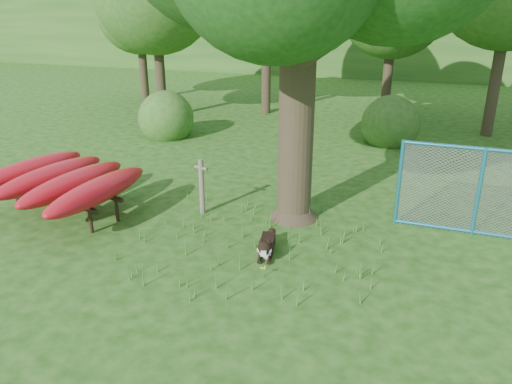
% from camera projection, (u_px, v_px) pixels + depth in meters
% --- Properties ---
extents(ground, '(80.00, 80.00, 0.00)m').
position_uv_depth(ground, '(222.00, 271.00, 8.35)').
color(ground, '#1A490E').
rests_on(ground, ground).
extents(wooden_post, '(0.33, 0.15, 1.19)m').
position_uv_depth(wooden_post, '(202.00, 185.00, 10.37)').
color(wooden_post, '#635B4A').
rests_on(wooden_post, ground).
extents(kayak_rack, '(3.23, 3.47, 0.98)m').
position_uv_depth(kayak_rack, '(62.00, 180.00, 10.32)').
color(kayak_rack, black).
rests_on(kayak_rack, ground).
extents(husky_dog, '(0.40, 1.04, 0.46)m').
position_uv_depth(husky_dog, '(266.00, 246.00, 8.84)').
color(husky_dog, black).
rests_on(husky_dog, ground).
extents(fence_section, '(2.98, 0.18, 2.90)m').
position_uv_depth(fence_section, '(479.00, 192.00, 9.34)').
color(fence_section, teal).
rests_on(fence_section, ground).
extents(wildflower_clump, '(0.09, 0.08, 0.19)m').
position_uv_depth(wildflower_clump, '(263.00, 269.00, 8.10)').
color(wildflower_clump, '#3C7D29').
rests_on(wildflower_clump, ground).
extents(bg_tree_c, '(4.00, 4.00, 6.12)m').
position_uv_depth(bg_tree_c, '(394.00, 2.00, 17.90)').
color(bg_tree_c, '#31281B').
rests_on(bg_tree_c, ground).
extents(bg_tree_f, '(3.60, 3.60, 5.55)m').
position_uv_depth(bg_tree_f, '(139.00, 11.00, 21.14)').
color(bg_tree_f, '#31281B').
rests_on(bg_tree_f, ground).
extents(shrub_left, '(1.80, 1.80, 1.80)m').
position_uv_depth(shrub_left, '(167.00, 136.00, 16.45)').
color(shrub_left, '#2B5B1D').
rests_on(shrub_left, ground).
extents(shrub_mid, '(1.80, 1.80, 1.80)m').
position_uv_depth(shrub_mid, '(389.00, 143.00, 15.71)').
color(shrub_mid, '#2B5B1D').
rests_on(shrub_mid, ground).
extents(wooded_hillside, '(80.00, 12.00, 6.00)m').
position_uv_depth(wooded_hillside, '(385.00, 19.00, 31.99)').
color(wooded_hillside, '#2B5B1D').
rests_on(wooded_hillside, ground).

